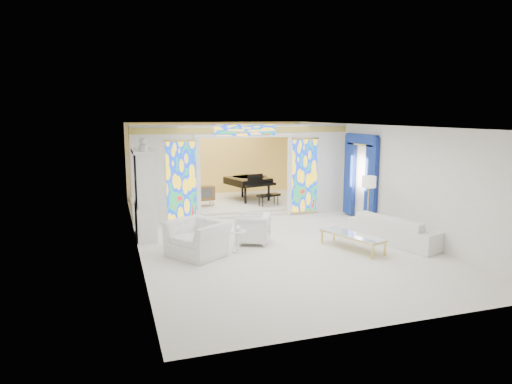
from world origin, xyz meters
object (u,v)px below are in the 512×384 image
object	(u,v)px
armchair_right	(253,229)
sofa	(397,229)
grand_piano	(249,181)
china_cabinet	(145,195)
tv_console	(205,193)
armchair_left	(198,238)
coffee_table	(352,235)

from	to	relation	value
armchair_right	sofa	world-z (taller)	armchair_right
armchair_right	grand_piano	bearing A→B (deg)	-170.60
grand_piano	sofa	bearing A→B (deg)	-86.25
china_cabinet	sofa	size ratio (longest dim) A/B	1.08
sofa	china_cabinet	bearing A→B (deg)	48.55
tv_console	armchair_left	bearing A→B (deg)	-112.38
tv_console	china_cabinet	bearing A→B (deg)	-137.06
coffee_table	china_cabinet	bearing A→B (deg)	149.95
china_cabinet	tv_console	size ratio (longest dim) A/B	3.94
china_cabinet	coffee_table	xyz separation A→B (m)	(4.76, -2.75, -0.81)
armchair_left	grand_piano	world-z (taller)	grand_piano
china_cabinet	sofa	world-z (taller)	china_cabinet
armchair_left	sofa	xyz separation A→B (m)	(5.12, -0.50, -0.05)
armchair_left	armchair_right	distance (m)	1.65
armchair_left	coffee_table	size ratio (longest dim) A/B	0.70
armchair_left	tv_console	xyz separation A→B (m)	(1.17, 4.87, 0.21)
armchair_right	coffee_table	xyz separation A→B (m)	(2.17, -1.29, -0.03)
sofa	armchair_right	bearing A→B (deg)	54.09
coffee_table	armchair_left	bearing A→B (deg)	169.36
grand_piano	tv_console	world-z (taller)	grand_piano
armchair_right	coffee_table	bearing A→B (deg)	84.86
china_cabinet	armchair_left	world-z (taller)	china_cabinet
armchair_right	coffee_table	world-z (taller)	armchair_right
coffee_table	grand_piano	size ratio (longest dim) A/B	0.66
tv_console	grand_piano	bearing A→B (deg)	15.44
china_cabinet	coffee_table	size ratio (longest dim) A/B	1.49
coffee_table	grand_piano	world-z (taller)	grand_piano
grand_piano	tv_console	distance (m)	2.05
sofa	tv_console	world-z (taller)	tv_console
armchair_right	sofa	bearing A→B (deg)	98.52
tv_console	sofa	bearing A→B (deg)	-62.57
armchair_left	tv_console	size ratio (longest dim) A/B	1.85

